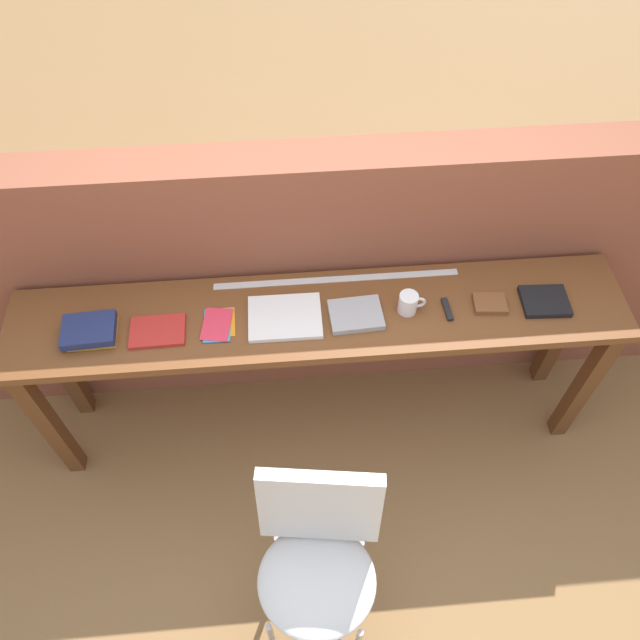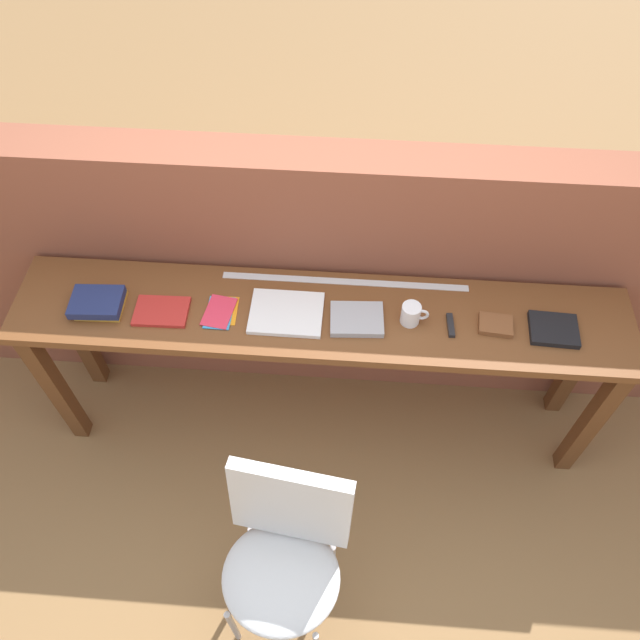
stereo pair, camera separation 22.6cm
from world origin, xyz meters
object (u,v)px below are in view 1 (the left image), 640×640
object	(u,v)px
magazine_cycling	(158,331)
leather_journal_brown	(490,304)
chair_white_moulded	(318,555)
book_open_centre	(285,317)
pamphlet_pile_colourful	(218,324)
book_stack_leftmost	(90,331)
book_repair_rightmost	(545,301)
mug	(409,303)
multitool_folded	(447,309)

from	to	relation	value
magazine_cycling	leather_journal_brown	world-z (taller)	leather_journal_brown
chair_white_moulded	book_open_centre	world-z (taller)	book_open_centre
chair_white_moulded	leather_journal_brown	distance (m)	1.18
pamphlet_pile_colourful	book_stack_leftmost	bearing A→B (deg)	-178.75
chair_white_moulded	book_repair_rightmost	xyz separation A→B (m)	(0.98, 0.82, 0.37)
book_stack_leftmost	book_open_centre	size ratio (longest dim) A/B	0.72
chair_white_moulded	mug	distance (m)	1.01
mug	book_repair_rightmost	distance (m)	0.56
chair_white_moulded	magazine_cycling	distance (m)	1.04
pamphlet_pile_colourful	leather_journal_brown	size ratio (longest dim) A/B	1.33
mug	multitool_folded	size ratio (longest dim) A/B	1.00
book_stack_leftmost	multitool_folded	size ratio (longest dim) A/B	1.90
mug	leather_journal_brown	world-z (taller)	mug
magazine_cycling	mug	world-z (taller)	mug
pamphlet_pile_colourful	magazine_cycling	bearing A→B (deg)	-175.48
book_stack_leftmost	mug	distance (m)	1.25
leather_journal_brown	book_repair_rightmost	size ratio (longest dim) A/B	0.70
book_stack_leftmost	book_open_centre	xyz separation A→B (m)	(0.75, 0.02, -0.02)
chair_white_moulded	book_stack_leftmost	bearing A→B (deg)	135.51
book_stack_leftmost	book_repair_rightmost	distance (m)	1.80
book_open_centre	multitool_folded	size ratio (longest dim) A/B	2.63
multitool_folded	leather_journal_brown	size ratio (longest dim) A/B	0.85
magazine_cycling	book_stack_leftmost	bearing A→B (deg)	177.01
leather_journal_brown	book_repair_rightmost	xyz separation A→B (m)	(0.22, -0.01, 0.00)
chair_white_moulded	pamphlet_pile_colourful	bearing A→B (deg)	112.02
book_stack_leftmost	book_open_centre	distance (m)	0.75
book_stack_leftmost	magazine_cycling	xyz separation A→B (m)	(0.25, -0.01, -0.02)
book_open_centre	multitool_folded	bearing A→B (deg)	-0.61
chair_white_moulded	book_stack_leftmost	size ratio (longest dim) A/B	4.26
mug	chair_white_moulded	bearing A→B (deg)	-117.41
book_open_centre	leather_journal_brown	size ratio (longest dim) A/B	2.23
book_stack_leftmost	pamphlet_pile_colourful	bearing A→B (deg)	1.25
chair_white_moulded	multitool_folded	size ratio (longest dim) A/B	8.10
magazine_cycling	pamphlet_pile_colourful	distance (m)	0.23
pamphlet_pile_colourful	book_open_centre	bearing A→B (deg)	1.78
leather_journal_brown	multitool_folded	bearing A→B (deg)	-171.10
multitool_folded	leather_journal_brown	xyz separation A→B (m)	(0.18, 0.01, 0.00)
pamphlet_pile_colourful	leather_journal_brown	bearing A→B (deg)	0.42
chair_white_moulded	mug	size ratio (longest dim) A/B	8.10
book_stack_leftmost	leather_journal_brown	size ratio (longest dim) A/B	1.61
magazine_cycling	pamphlet_pile_colourful	world-z (taller)	magazine_cycling
chair_white_moulded	multitool_folded	world-z (taller)	multitool_folded
chair_white_moulded	magazine_cycling	size ratio (longest dim) A/B	4.18
book_open_centre	book_repair_rightmost	bearing A→B (deg)	0.07
book_open_centre	book_repair_rightmost	distance (m)	1.05
pamphlet_pile_colourful	book_open_centre	world-z (taller)	book_open_centre
chair_white_moulded	multitool_folded	bearing A→B (deg)	54.14
pamphlet_pile_colourful	book_repair_rightmost	xyz separation A→B (m)	(1.31, 0.00, 0.01)
magazine_cycling	multitool_folded	world-z (taller)	same
mug	book_repair_rightmost	bearing A→B (deg)	-1.03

